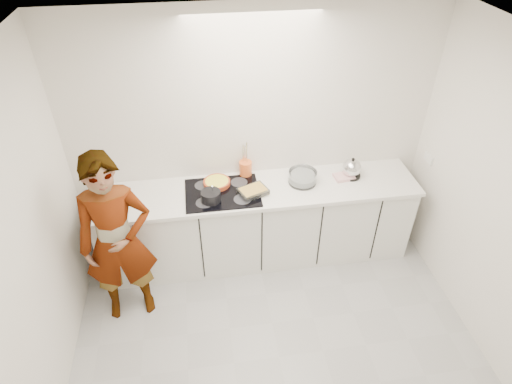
{
  "coord_description": "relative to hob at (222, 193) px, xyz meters",
  "views": [
    {
      "loc": [
        -0.52,
        -2.07,
        3.45
      ],
      "look_at": [
        -0.05,
        1.05,
        1.05
      ],
      "focal_mm": 30.0,
      "sensor_mm": 36.0,
      "label": 1
    }
  ],
  "objects": [
    {
      "name": "cook",
      "position": [
        -0.96,
        -0.51,
        -0.04
      ],
      "size": [
        0.68,
        0.49,
        1.75
      ],
      "primitive_type": "imported",
      "rotation": [
        0.0,
        0.0,
        0.12
      ],
      "color": "silver",
      "rests_on": "floor"
    },
    {
      "name": "hob",
      "position": [
        0.0,
        0.0,
        0.0
      ],
      "size": [
        0.72,
        0.54,
        0.01
      ],
      "primitive_type": "cube",
      "color": "black",
      "rests_on": "countertop"
    },
    {
      "name": "base_cabinets",
      "position": [
        0.35,
        0.02,
        -0.48
      ],
      "size": [
        3.2,
        0.58,
        0.87
      ],
      "primitive_type": "cube",
      "color": "silver",
      "rests_on": "floor"
    },
    {
      "name": "countertop",
      "position": [
        0.35,
        0.02,
        -0.03
      ],
      "size": [
        3.24,
        0.64,
        0.04
      ],
      "primitive_type": "cube",
      "color": "white",
      "rests_on": "base_cabinets"
    },
    {
      "name": "baking_dish",
      "position": [
        0.29,
        -0.06,
        0.04
      ],
      "size": [
        0.32,
        0.28,
        0.05
      ],
      "color": "silver",
      "rests_on": "hob"
    },
    {
      "name": "ceiling",
      "position": [
        0.35,
        -1.26,
        1.68
      ],
      "size": [
        3.6,
        3.2,
        0.0
      ],
      "primitive_type": "cube",
      "color": "white",
      "rests_on": "wall_back"
    },
    {
      "name": "utensil_crock",
      "position": [
        0.26,
        0.28,
        0.07
      ],
      "size": [
        0.14,
        0.14,
        0.16
      ],
      "primitive_type": "cylinder",
      "rotation": [
        0.0,
        0.0,
        0.07
      ],
      "color": "orange",
      "rests_on": "countertop"
    },
    {
      "name": "saucepan",
      "position": [
        -0.12,
        -0.11,
        0.06
      ],
      "size": [
        0.23,
        0.23,
        0.18
      ],
      "color": "black",
      "rests_on": "hob"
    },
    {
      "name": "tea_towel",
      "position": [
        1.25,
        0.07,
        0.01
      ],
      "size": [
        0.21,
        0.16,
        0.03
      ],
      "primitive_type": "cube",
      "rotation": [
        0.0,
        0.0,
        0.11
      ],
      "color": "white",
      "rests_on": "countertop"
    },
    {
      "name": "kettle",
      "position": [
        1.33,
        0.09,
        0.09
      ],
      "size": [
        0.22,
        0.22,
        0.22
      ],
      "color": "black",
      "rests_on": "countertop"
    },
    {
      "name": "wall_back",
      "position": [
        0.35,
        0.34,
        0.38
      ],
      "size": [
        3.6,
        0.0,
        2.6
      ],
      "primitive_type": "cube",
      "color": "white",
      "rests_on": "ground"
    },
    {
      "name": "floor",
      "position": [
        0.35,
        -1.26,
        -0.92
      ],
      "size": [
        3.6,
        3.2,
        0.0
      ],
      "primitive_type": "cube",
      "color": "#ABABAB",
      "rests_on": "ground"
    },
    {
      "name": "mixing_bowl",
      "position": [
        0.81,
        0.06,
        0.05
      ],
      "size": [
        0.32,
        0.32,
        0.13
      ],
      "color": "silver",
      "rests_on": "countertop"
    },
    {
      "name": "wall_left",
      "position": [
        -1.45,
        -1.26,
        0.38
      ],
      "size": [
        0.0,
        3.2,
        2.6
      ],
      "primitive_type": "cube",
      "color": "white",
      "rests_on": "ground"
    },
    {
      "name": "tart_dish",
      "position": [
        -0.04,
        0.14,
        0.03
      ],
      "size": [
        0.27,
        0.27,
        0.04
      ],
      "color": "#AC3D1C",
      "rests_on": "hob"
    }
  ]
}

